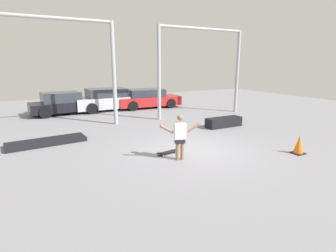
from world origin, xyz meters
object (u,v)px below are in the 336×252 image
(grind_box, at_px, (224,122))
(parked_car_black, at_px, (63,103))
(skateboard, at_px, (168,152))
(traffic_cone, at_px, (299,145))
(skateboarder, at_px, (180,135))
(manual_pad, at_px, (47,142))
(parked_car_red, at_px, (148,99))
(parked_car_silver, at_px, (109,100))

(grind_box, height_order, parked_car_black, parked_car_black)
(grind_box, relative_size, parked_car_black, 0.46)
(skateboard, xyz_separation_m, traffic_cone, (4.07, -2.06, 0.26))
(skateboard, distance_m, grind_box, 4.93)
(skateboarder, height_order, manual_pad, skateboarder)
(manual_pad, height_order, traffic_cone, traffic_cone)
(skateboarder, distance_m, traffic_cone, 4.24)
(parked_car_red, bearing_deg, parked_car_silver, 178.82)
(parked_car_black, bearing_deg, parked_car_silver, -4.22)
(skateboarder, height_order, parked_car_red, skateboarder)
(parked_car_red, bearing_deg, skateboarder, -104.32)
(skateboarder, distance_m, parked_car_silver, 10.39)
(grind_box, relative_size, manual_pad, 0.66)
(parked_car_silver, height_order, parked_car_red, parked_car_silver)
(grind_box, bearing_deg, manual_pad, 173.61)
(parked_car_silver, xyz_separation_m, traffic_cone, (3.51, -11.77, -0.39))
(skateboarder, bearing_deg, manual_pad, 149.20)
(traffic_cone, bearing_deg, skateboarder, 160.75)
(parked_car_red, xyz_separation_m, traffic_cone, (0.77, -11.56, -0.32))
(skateboarder, bearing_deg, parked_car_red, 87.73)
(parked_car_black, height_order, parked_car_red, parked_car_black)
(skateboarder, xyz_separation_m, traffic_cone, (3.98, -1.39, -0.50))
(parked_car_black, bearing_deg, manual_pad, -107.36)
(skateboard, bearing_deg, grind_box, 17.92)
(grind_box, bearing_deg, parked_car_red, 98.28)
(parked_car_silver, distance_m, traffic_cone, 12.29)
(skateboarder, relative_size, manual_pad, 0.52)
(parked_car_red, bearing_deg, parked_car_black, -178.29)
(grind_box, height_order, manual_pad, grind_box)
(manual_pad, distance_m, parked_car_red, 9.39)
(parked_car_silver, bearing_deg, skateboarder, -94.78)
(manual_pad, bearing_deg, skateboarder, -46.03)
(grind_box, xyz_separation_m, manual_pad, (-8.01, 0.90, -0.15))
(skateboarder, distance_m, manual_pad, 5.46)
(parked_car_silver, bearing_deg, traffic_cone, -75.61)
(skateboard, bearing_deg, skateboarder, -92.52)
(parked_car_black, distance_m, parked_car_silver, 2.88)
(grind_box, xyz_separation_m, parked_car_silver, (-3.79, 7.38, 0.48))
(skateboarder, relative_size, traffic_cone, 2.23)
(parked_car_black, bearing_deg, skateboarder, -82.36)
(parked_car_black, relative_size, parked_car_silver, 0.89)
(parked_car_silver, relative_size, parked_car_red, 1.00)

